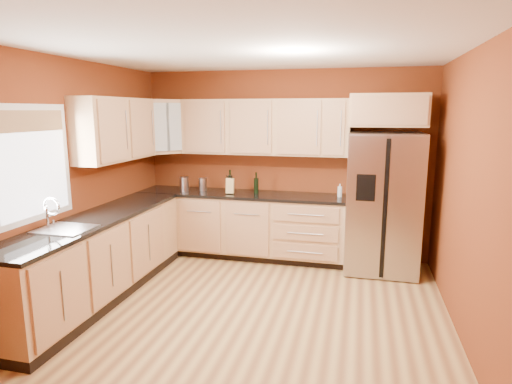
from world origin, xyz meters
TOP-DOWN VIEW (x-y plane):
  - floor at (0.00, 0.00)m, footprint 4.00×4.00m
  - ceiling at (0.00, 0.00)m, footprint 4.00×4.00m
  - wall_back at (0.00, 2.00)m, footprint 4.00×0.04m
  - wall_front at (0.00, -2.00)m, footprint 4.00×0.04m
  - wall_left at (-2.00, 0.00)m, footprint 0.04×4.00m
  - wall_right at (2.00, 0.00)m, footprint 0.04×4.00m
  - base_cabinets_back at (-0.55, 1.70)m, footprint 2.90×0.60m
  - base_cabinets_left at (-1.70, 0.00)m, footprint 0.60×2.80m
  - countertop_back at (-0.55, 1.69)m, footprint 2.90×0.62m
  - countertop_left at (-1.69, 0.00)m, footprint 0.62×2.80m
  - upper_cabinets_back at (-0.25, 1.83)m, footprint 2.30×0.33m
  - upper_cabinets_left at (-1.83, 0.72)m, footprint 0.33×1.35m
  - corner_upper_cabinet at (-1.67, 1.67)m, footprint 0.67×0.67m
  - over_fridge_cabinet at (1.35, 1.70)m, footprint 0.92×0.60m
  - refrigerator at (1.35, 1.62)m, footprint 0.90×0.75m
  - window at (-1.98, -0.50)m, footprint 0.03×0.90m
  - sink_faucet at (-1.69, -0.50)m, footprint 0.50×0.42m
  - canister_left at (-1.37, 1.63)m, footprint 0.16×0.16m
  - canister_right at (-1.12, 1.74)m, footprint 0.13×0.13m
  - wine_bottle_a at (-0.70, 1.68)m, footprint 0.08×0.08m
  - wine_bottle_b at (-0.33, 1.71)m, footprint 0.08×0.08m
  - knife_block at (-0.68, 1.63)m, footprint 0.12×0.11m
  - soap_dispenser at (0.80, 1.74)m, footprint 0.07×0.07m

SIDE VIEW (x-z plane):
  - floor at x=0.00m, z-range 0.00..0.00m
  - base_cabinets_back at x=-0.55m, z-range 0.00..0.88m
  - base_cabinets_left at x=-1.70m, z-range 0.00..0.88m
  - refrigerator at x=1.35m, z-range 0.00..1.78m
  - countertop_back at x=-0.55m, z-range 0.88..0.92m
  - countertop_left at x=-1.69m, z-range 0.88..0.92m
  - soap_dispenser at x=0.80m, z-range 0.92..1.09m
  - canister_right at x=-1.12m, z-range 0.92..1.10m
  - canister_left at x=-1.37m, z-range 0.92..1.13m
  - knife_block at x=-0.68m, z-range 0.92..1.13m
  - wine_bottle_b at x=-0.33m, z-range 0.92..1.22m
  - sink_faucet at x=-1.69m, z-range 0.92..1.22m
  - wine_bottle_a at x=-0.70m, z-range 0.92..1.24m
  - wall_back at x=0.00m, z-range 0.00..2.60m
  - wall_front at x=0.00m, z-range 0.00..2.60m
  - wall_left at x=-2.00m, z-range 0.00..2.60m
  - wall_right at x=2.00m, z-range 0.00..2.60m
  - window at x=-1.98m, z-range 1.05..2.05m
  - upper_cabinets_back at x=-0.25m, z-range 1.45..2.20m
  - upper_cabinets_left at x=-1.83m, z-range 1.45..2.20m
  - corner_upper_cabinet at x=-1.67m, z-range 1.45..2.20m
  - over_fridge_cabinet at x=1.35m, z-range 1.85..2.25m
  - ceiling at x=0.00m, z-range 2.60..2.60m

